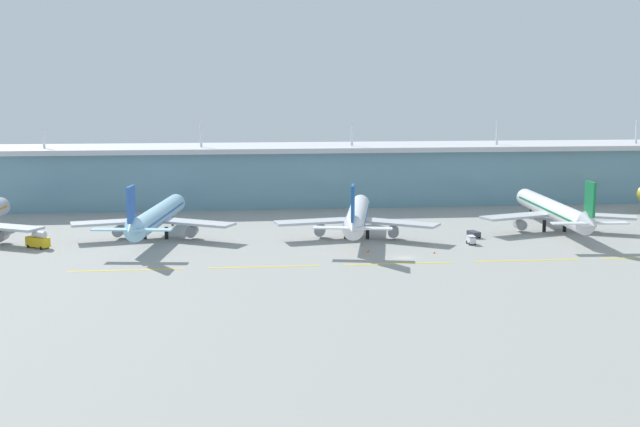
# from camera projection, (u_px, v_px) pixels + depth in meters

# --- Properties ---
(ground_plane) EXTENTS (600.00, 600.00, 0.00)m
(ground_plane) POSITION_uv_depth(u_px,v_px,m) (404.00, 258.00, 209.62)
(ground_plane) COLOR gray
(terminal_building) EXTENTS (288.00, 34.00, 31.36)m
(terminal_building) POSITION_uv_depth(u_px,v_px,m) (350.00, 173.00, 306.23)
(terminal_building) COLOR #6693A8
(terminal_building) RESTS_ON ground
(airliner_near_middle) EXTENTS (48.32, 63.21, 18.90)m
(airliner_near_middle) POSITION_uv_depth(u_px,v_px,m) (156.00, 217.00, 235.46)
(airliner_near_middle) COLOR #9ED1EA
(airliner_near_middle) RESTS_ON ground
(airliner_center) EXTENTS (47.83, 59.29, 18.90)m
(airliner_center) POSITION_uv_depth(u_px,v_px,m) (357.00, 216.00, 235.88)
(airliner_center) COLOR white
(airliner_center) RESTS_ON ground
(airliner_far_middle) EXTENTS (48.70, 67.19, 18.90)m
(airliner_far_middle) POSITION_uv_depth(u_px,v_px,m) (554.00, 210.00, 247.29)
(airliner_far_middle) COLOR silver
(airliner_far_middle) RESTS_ON ground
(taxiway_stripe_west) EXTENTS (28.00, 0.70, 0.04)m
(taxiway_stripe_west) POSITION_uv_depth(u_px,v_px,m) (126.00, 270.00, 195.08)
(taxiway_stripe_west) COLOR yellow
(taxiway_stripe_west) RESTS_ON ground
(taxiway_stripe_mid_west) EXTENTS (28.00, 0.70, 0.04)m
(taxiway_stripe_mid_west) POSITION_uv_depth(u_px,v_px,m) (265.00, 267.00, 198.71)
(taxiway_stripe_mid_west) COLOR yellow
(taxiway_stripe_mid_west) RESTS_ON ground
(taxiway_stripe_centre) EXTENTS (28.00, 0.70, 0.04)m
(taxiway_stripe_centre) POSITION_uv_depth(u_px,v_px,m) (399.00, 264.00, 202.33)
(taxiway_stripe_centre) COLOR yellow
(taxiway_stripe_centre) RESTS_ON ground
(taxiway_stripe_mid_east) EXTENTS (28.00, 0.70, 0.04)m
(taxiway_stripe_mid_east) POSITION_uv_depth(u_px,v_px,m) (528.00, 261.00, 205.96)
(taxiway_stripe_mid_east) COLOR yellow
(taxiway_stripe_mid_east) RESTS_ON ground
(baggage_cart) EXTENTS (1.98, 3.61, 2.48)m
(baggage_cart) POSITION_uv_depth(u_px,v_px,m) (471.00, 240.00, 226.96)
(baggage_cart) COLOR silver
(baggage_cart) RESTS_ON ground
(pushback_tug) EXTENTS (3.32, 4.82, 1.85)m
(pushback_tug) POSITION_uv_depth(u_px,v_px,m) (474.00, 234.00, 237.35)
(pushback_tug) COLOR #333842
(pushback_tug) RESTS_ON ground
(fuel_truck) EXTENTS (7.37, 6.31, 4.95)m
(fuel_truck) POSITION_uv_depth(u_px,v_px,m) (38.00, 240.00, 221.49)
(fuel_truck) COLOR gold
(fuel_truck) RESTS_ON ground
(safety_cone_left_wingtip) EXTENTS (0.56, 0.56, 0.70)m
(safety_cone_left_wingtip) POSITION_uv_depth(u_px,v_px,m) (367.00, 251.00, 215.73)
(safety_cone_left_wingtip) COLOR orange
(safety_cone_left_wingtip) RESTS_ON ground
(safety_cone_nose_front) EXTENTS (0.56, 0.56, 0.70)m
(safety_cone_nose_front) POSITION_uv_depth(u_px,v_px,m) (434.00, 252.00, 214.70)
(safety_cone_nose_front) COLOR orange
(safety_cone_nose_front) RESTS_ON ground
(safety_cone_right_wingtip) EXTENTS (0.56, 0.56, 0.70)m
(safety_cone_right_wingtip) POSITION_uv_depth(u_px,v_px,m) (369.00, 251.00, 216.53)
(safety_cone_right_wingtip) COLOR orange
(safety_cone_right_wingtip) RESTS_ON ground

